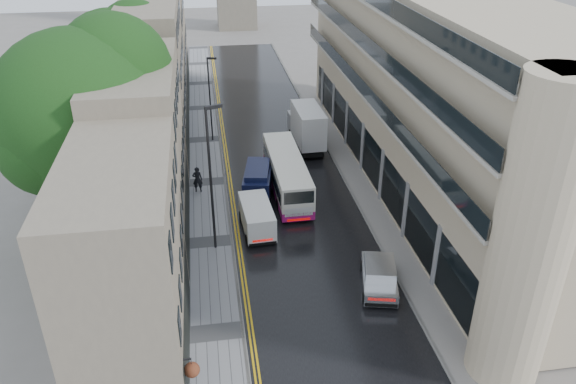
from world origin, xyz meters
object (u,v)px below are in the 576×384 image
object	(u,v)px
silver_hatchback	(365,291)
lamp_post_far	(210,100)
white_van	(247,231)
white_lorry	(299,134)
navy_van	(244,190)
tree_far	(118,85)
lamp_post_near	(211,182)
cream_bus	(279,193)
pedestrian	(197,179)
tree_near	(85,143)

from	to	relation	value
silver_hatchback	lamp_post_far	distance (m)	24.73
lamp_post_far	white_van	bearing A→B (deg)	-70.60
white_lorry	navy_van	distance (m)	9.57
tree_far	white_van	size ratio (longest dim) A/B	2.93
silver_hatchback	lamp_post_near	size ratio (longest dim) A/B	0.45
white_van	cream_bus	bearing A→B (deg)	54.02
navy_van	lamp_post_near	distance (m)	6.58
silver_hatchback	lamp_post_near	xyz separation A→B (m)	(-7.72, 6.41, 3.88)
cream_bus	lamp_post_near	world-z (taller)	lamp_post_near
white_lorry	pedestrian	distance (m)	10.15
white_van	navy_van	size ratio (longest dim) A/B	0.91
tree_far	silver_hatchback	xyz separation A→B (m)	(14.32, -20.88, -5.44)
lamp_post_near	navy_van	bearing A→B (deg)	46.49
silver_hatchback	white_lorry	bearing A→B (deg)	103.90
cream_bus	tree_near	bearing A→B (deg)	-167.48
tree_far	pedestrian	distance (m)	10.32
navy_van	pedestrian	bearing A→B (deg)	153.67
tree_near	cream_bus	xyz separation A→B (m)	(11.43, 2.66, -5.59)
tree_far	tree_near	bearing A→B (deg)	-91.32
lamp_post_near	lamp_post_far	xyz separation A→B (m)	(0.45, 17.04, -0.89)
cream_bus	white_lorry	size ratio (longest dim) A/B	1.40
tree_near	tree_far	world-z (taller)	tree_near
tree_near	lamp_post_near	bearing A→B (deg)	-11.96
tree_far	white_van	distance (m)	17.48
cream_bus	silver_hatchback	xyz separation A→B (m)	(3.19, -10.53, -0.56)
cream_bus	navy_van	world-z (taller)	cream_bus
lamp_post_near	pedestrian	bearing A→B (deg)	77.27
white_van	white_lorry	bearing A→B (deg)	63.52
cream_bus	pedestrian	world-z (taller)	cream_bus
tree_near	silver_hatchback	world-z (taller)	tree_near
silver_hatchback	navy_van	world-z (taller)	navy_van
cream_bus	pedestrian	bearing A→B (deg)	147.57
silver_hatchback	pedestrian	bearing A→B (deg)	135.16
cream_bus	lamp_post_far	distance (m)	13.76
tree_far	cream_bus	size ratio (longest dim) A/B	1.28
tree_far	navy_van	distance (m)	13.81
pedestrian	tree_near	bearing A→B (deg)	49.05
tree_far	lamp_post_far	distance (m)	7.90
pedestrian	lamp_post_far	bearing A→B (deg)	-94.77
tree_far	lamp_post_far	bearing A→B (deg)	20.05
tree_near	tree_far	xyz separation A→B (m)	(0.30, 13.00, -0.72)
navy_van	pedestrian	size ratio (longest dim) A/B	2.38
silver_hatchback	lamp_post_near	distance (m)	10.76
pedestrian	tree_far	bearing A→B (deg)	-47.24
white_lorry	lamp_post_near	size ratio (longest dim) A/B	0.76
white_lorry	navy_van	size ratio (longest dim) A/B	1.49
navy_van	cream_bus	bearing A→B (deg)	-12.97
cream_bus	lamp_post_far	size ratio (longest dim) A/B	1.33
lamp_post_near	white_lorry	bearing A→B (deg)	40.25
tree_far	lamp_post_far	size ratio (longest dim) A/B	1.70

